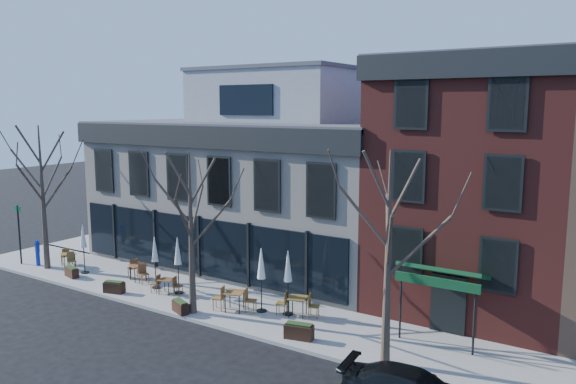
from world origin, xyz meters
The scene contains 24 objects.
ground centered at (0.00, 0.00, 0.00)m, with size 120.00×120.00×0.00m, color black.
sidewalk_front centered at (3.25, -2.15, 0.07)m, with size 33.50×4.70×0.15m, color gray.
sidewalk_side centered at (-11.25, 6.00, 0.07)m, with size 4.50×12.00×0.15m, color gray.
corner_building centered at (0.07, 5.07, 4.72)m, with size 18.39×10.39×11.10m.
red_brick_building centered at (13.00, 4.98, 5.64)m, with size 8.20×11.78×11.18m.
tree_corner centered at (-8.49, -3.20, 4.25)m, with size 3.93×3.98×7.92m.
tree_mid centered at (3.01, -3.90, 3.79)m, with size 3.50×3.55×7.04m.
tree_right centered at (12.01, -3.90, 4.02)m, with size 3.72×3.77×7.48m.
sign_pole centered at (-10.50, -3.50, 2.07)m, with size 0.50×0.10×3.40m.
call_box centered at (-9.40, -3.16, 0.93)m, with size 0.30×0.29×1.48m.
cafe_set_0 centered at (-7.76, -2.37, 0.63)m, with size 1.81×1.03×0.93m.
cafe_set_1 centered at (-2.54, -1.99, 0.67)m, with size 1.95×1.07×1.00m.
cafe_set_2 centered at (0.22, -2.71, 0.60)m, with size 1.71×0.81×0.88m.
cafe_set_4 centered at (4.39, -2.74, 0.69)m, with size 2.05×1.16×1.06m.
cafe_set_5 centered at (7.04, -1.74, 0.67)m, with size 1.97×1.03×1.01m.
umbrella_0 centered at (-5.95, -2.67, 2.05)m, with size 0.43×0.43×2.69m.
umbrella_1 centered at (-0.83, -2.39, 1.98)m, with size 0.42×0.42×2.60m.
umbrella_2 centered at (0.67, -2.36, 2.09)m, with size 0.44×0.44×2.74m.
umbrella_3 centered at (5.44, -2.17, 2.16)m, with size 0.46×0.46×2.85m.
umbrella_4 centered at (6.61, -1.84, 2.14)m, with size 0.45×0.45×2.82m.
planter_0 centered at (-5.93, -3.50, 0.41)m, with size 1.01×0.57×0.53m.
planter_1 centered at (-2.02, -3.98, 0.43)m, with size 1.09×0.69×0.57m.
planter_2 centered at (2.54, -4.20, 0.42)m, with size 1.04×0.71×0.54m.
planter_3 centered at (8.37, -3.77, 0.46)m, with size 1.19×0.68×0.63m.
Camera 1 is at (19.22, -21.31, 9.06)m, focal length 35.00 mm.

